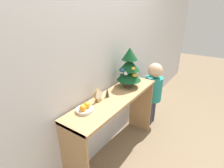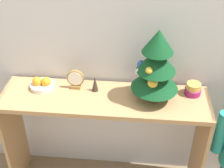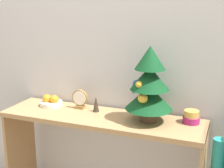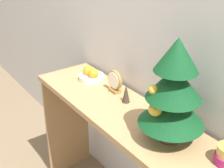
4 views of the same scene
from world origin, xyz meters
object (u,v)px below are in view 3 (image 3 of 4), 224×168
(fruit_bowl, at_px, (51,102))
(singing_bowl, at_px, (191,117))
(mini_tree, at_px, (149,85))
(desk_clock, at_px, (80,99))
(figurine, at_px, (96,104))

(fruit_bowl, xyz_separation_m, singing_bowl, (0.95, 0.02, 0.01))
(singing_bowl, bearing_deg, mini_tree, -164.62)
(mini_tree, distance_m, desk_clock, 0.52)
(fruit_bowl, height_order, desk_clock, desk_clock)
(mini_tree, relative_size, singing_bowl, 4.56)
(desk_clock, distance_m, figurine, 0.13)
(mini_tree, bearing_deg, figurine, 172.61)
(desk_clock, bearing_deg, figurine, -7.91)
(fruit_bowl, height_order, figurine, figurine)
(fruit_bowl, distance_m, singing_bowl, 0.95)
(singing_bowl, relative_size, desk_clock, 0.77)
(desk_clock, relative_size, figurine, 1.26)
(mini_tree, distance_m, fruit_bowl, 0.73)
(mini_tree, xyz_separation_m, desk_clock, (-0.49, 0.06, -0.16))
(singing_bowl, distance_m, figurine, 0.61)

